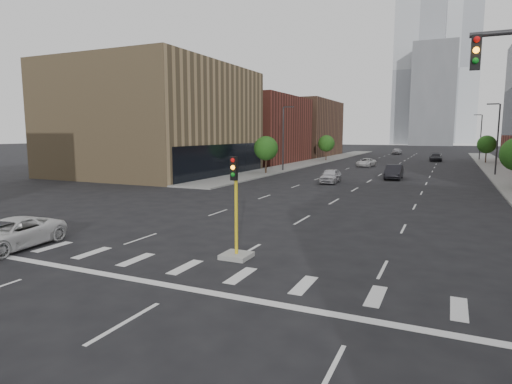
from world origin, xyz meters
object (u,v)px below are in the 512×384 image
Objects in this scene: median_traffic_signal at (236,236)px; car_distant at (397,151)px; car_far_left at (366,162)px; car_deep_right at (436,157)px; car_mid_right at (394,172)px; car_near_left at (330,176)px; parked_minivan at (11,234)px.

median_traffic_signal reaches higher than car_distant.
car_deep_right is at bearing 69.27° from car_far_left.
car_mid_right is 36.83m from car_deep_right.
car_near_left is (-3.58, 29.56, -0.20)m from median_traffic_signal.
car_distant is at bearing 106.87° from car_deep_right.
car_far_left is 21.03m from car_deep_right.
car_mid_right is at bearing -99.77° from car_deep_right.
car_distant is (-0.77, 69.06, 0.06)m from car_near_left.
median_traffic_signal is 0.97× the size of car_near_left.
car_far_left is 44.13m from car_distant.
parked_minivan is (-6.68, -32.53, -0.07)m from car_near_left.
median_traffic_signal is 98.72m from car_distant.
car_deep_right reaches higher than car_far_left.
car_distant is at bearing 94.93° from car_mid_right.
car_mid_right reaches higher than car_near_left.
median_traffic_signal is 0.85× the size of car_deep_right.
car_near_left is 0.93× the size of car_distant.
car_distant reaches higher than car_deep_right.
median_traffic_signal is 29.78m from car_near_left.
car_mid_right is at bearing -63.32° from car_far_left.
car_deep_right is at bearing 72.28° from parked_minivan.
car_near_left is at bearing -86.62° from car_distant.
car_far_left is at bearing -122.32° from car_deep_right.
car_near_left is at bearing -81.51° from car_far_left.
car_deep_right reaches higher than parked_minivan.
car_near_left is 0.88× the size of car_mid_right.
parked_minivan is at bearing -103.96° from car_near_left.
car_deep_right is 27.42m from car_distant.
car_deep_right is (3.39, 36.67, -0.09)m from car_mid_right.
car_mid_right is 1.01× the size of parked_minivan.
car_mid_right reaches higher than car_deep_right.
car_near_left is 0.89× the size of parked_minivan.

